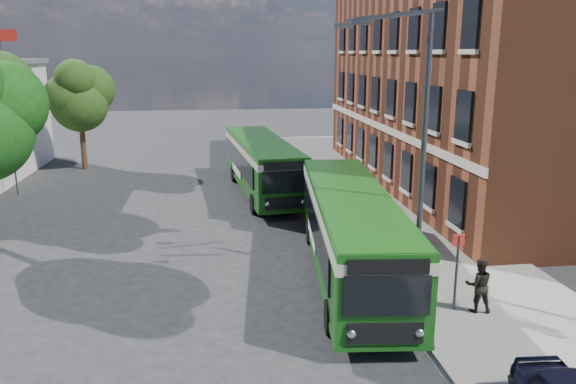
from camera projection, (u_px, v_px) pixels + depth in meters
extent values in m
plane|color=#242427|center=(259.00, 271.00, 20.42)|extent=(120.00, 120.00, 0.00)
cube|color=gray|center=(382.00, 205.00, 28.98)|extent=(6.00, 48.00, 0.15)
cube|color=beige|center=(324.00, 208.00, 28.62)|extent=(0.12, 48.00, 0.01)
cube|color=brown|center=(484.00, 83.00, 32.28)|extent=(12.00, 26.00, 12.00)
cube|color=beige|center=(380.00, 127.00, 32.10)|extent=(0.12, 26.00, 0.35)
cylinder|color=#38393D|center=(8.00, 114.00, 30.28)|extent=(0.10, 0.10, 9.00)
cube|color=red|center=(8.00, 35.00, 29.35)|extent=(0.90, 0.02, 0.60)
cylinder|color=#38393D|center=(416.00, 281.00, 19.11)|extent=(0.44, 0.44, 0.30)
cylinder|color=#38393D|center=(423.00, 155.00, 18.06)|extent=(0.18, 0.18, 9.00)
cube|color=#38393D|center=(398.00, 14.00, 16.29)|extent=(2.58, 0.46, 0.37)
cube|color=#38393D|center=(386.00, 17.00, 17.45)|extent=(2.58, 0.46, 0.37)
cube|color=#38393D|center=(361.00, 22.00, 15.74)|extent=(0.55, 0.22, 0.16)
cube|color=#38393D|center=(344.00, 26.00, 17.82)|extent=(0.55, 0.22, 0.16)
cylinder|color=#38393D|center=(456.00, 275.00, 16.78)|extent=(0.08, 0.08, 2.50)
cube|color=red|center=(459.00, 240.00, 16.52)|extent=(0.35, 0.04, 0.35)
cube|color=#155513|center=(351.00, 226.00, 19.74)|extent=(3.66, 12.52, 2.45)
cube|color=#155513|center=(350.00, 260.00, 20.05)|extent=(3.70, 12.57, 0.14)
cube|color=black|center=(314.00, 221.00, 19.96)|extent=(1.08, 10.50, 1.10)
cube|color=black|center=(385.00, 220.00, 20.04)|extent=(1.08, 10.50, 1.10)
cube|color=beige|center=(351.00, 204.00, 19.54)|extent=(3.72, 12.59, 0.32)
cube|color=#155513|center=(352.00, 194.00, 19.45)|extent=(3.55, 12.42, 0.12)
cube|color=black|center=(387.00, 296.00, 13.68)|extent=(2.15, 0.28, 1.05)
cube|color=black|center=(389.00, 267.00, 13.49)|extent=(2.00, 0.27, 0.38)
cube|color=black|center=(386.00, 333.00, 13.91)|extent=(1.90, 0.26, 0.55)
sphere|color=silver|center=(351.00, 333.00, 13.91)|extent=(0.26, 0.26, 0.26)
sphere|color=silver|center=(419.00, 332.00, 13.96)|extent=(0.26, 0.26, 0.26)
cube|color=black|center=(331.00, 181.00, 25.70)|extent=(2.00, 0.27, 0.90)
cube|color=white|center=(312.00, 235.00, 20.82)|extent=(0.34, 3.19, 0.45)
cylinder|color=black|center=(330.00, 317.00, 15.77)|extent=(0.37, 1.02, 1.00)
cylinder|color=black|center=(413.00, 315.00, 15.85)|extent=(0.37, 1.02, 1.00)
cylinder|color=black|center=(310.00, 232.00, 23.28)|extent=(0.37, 1.02, 1.00)
cylinder|color=black|center=(366.00, 231.00, 23.36)|extent=(0.37, 1.02, 1.00)
cube|color=#175412|center=(262.00, 162.00, 31.44)|extent=(3.66, 12.11, 2.45)
cube|color=#175412|center=(262.00, 184.00, 31.75)|extent=(3.70, 12.16, 0.14)
cube|color=black|center=(238.00, 160.00, 31.41)|extent=(1.07, 10.08, 1.10)
cube|color=black|center=(283.00, 158.00, 31.97)|extent=(1.07, 10.08, 1.10)
cube|color=beige|center=(262.00, 147.00, 31.24)|extent=(3.72, 12.18, 0.32)
cube|color=#175412|center=(261.00, 141.00, 31.15)|extent=(3.55, 12.00, 0.12)
cube|color=black|center=(285.00, 182.00, 25.73)|extent=(2.15, 0.29, 1.05)
cube|color=black|center=(285.00, 166.00, 25.54)|extent=(2.00, 0.28, 0.38)
cube|color=black|center=(285.00, 203.00, 25.96)|extent=(1.90, 0.27, 0.55)
sphere|color=silver|center=(267.00, 204.00, 25.80)|extent=(0.26, 0.26, 0.26)
sphere|color=silver|center=(303.00, 202.00, 26.17)|extent=(0.26, 0.26, 0.26)
cube|color=black|center=(245.00, 142.00, 37.05)|extent=(2.00, 0.28, 0.90)
cube|color=white|center=(237.00, 170.00, 32.25)|extent=(0.35, 3.19, 0.45)
cylinder|color=black|center=(254.00, 204.00, 27.56)|extent=(0.38, 1.02, 1.00)
cylinder|color=black|center=(300.00, 201.00, 28.07)|extent=(0.38, 1.02, 1.00)
cylinder|color=black|center=(234.00, 173.00, 34.48)|extent=(0.38, 1.02, 1.00)
cylinder|color=black|center=(271.00, 172.00, 34.99)|extent=(0.38, 1.02, 1.00)
imported|color=black|center=(416.00, 254.00, 19.43)|extent=(0.68, 0.63, 1.57)
imported|color=black|center=(479.00, 285.00, 16.71)|extent=(0.92, 0.78, 1.68)
sphere|color=#144311|center=(3.00, 104.00, 22.08)|extent=(3.38, 3.38, 3.38)
sphere|color=#1E3F15|center=(0.00, 86.00, 28.99)|extent=(3.56, 3.56, 3.56)
cylinder|color=#3D2616|center=(83.00, 146.00, 37.88)|extent=(0.36, 0.36, 3.14)
sphere|color=#244014|center=(80.00, 104.00, 37.20)|extent=(3.71, 3.71, 3.71)
sphere|color=#244014|center=(91.00, 89.00, 37.61)|extent=(3.14, 3.14, 3.14)
sphere|color=#244014|center=(67.00, 96.00, 36.50)|extent=(2.85, 2.85, 2.85)
sphere|color=#244014|center=(75.00, 79.00, 36.11)|extent=(2.57, 2.57, 2.57)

